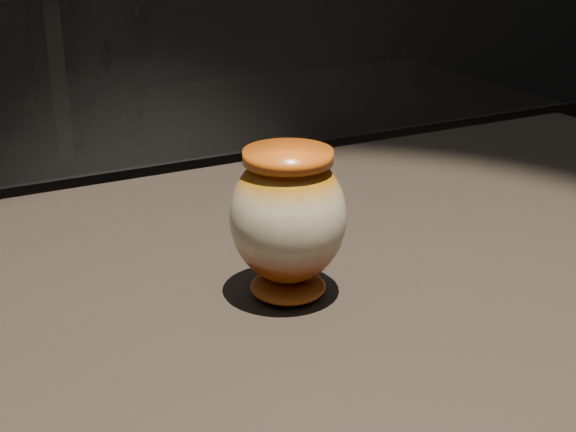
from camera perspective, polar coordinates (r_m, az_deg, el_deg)
name	(u,v)px	position (r m, az deg, el deg)	size (l,w,h in m)	color
main_vase	(288,219)	(0.82, 0.00, -0.19)	(0.15, 0.15, 0.16)	maroon
visitor	(97,2)	(4.46, -13.45, 14.56)	(0.58, 0.38, 1.59)	black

